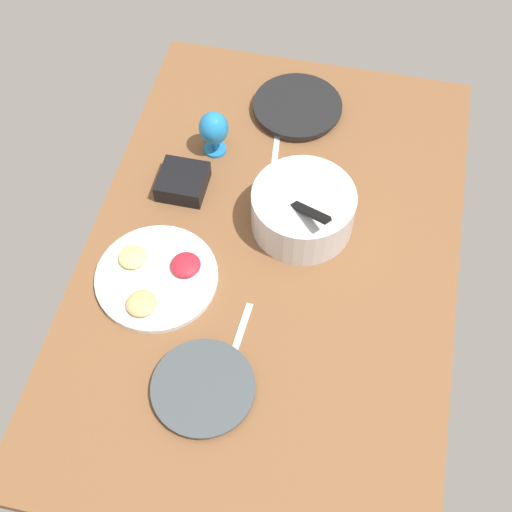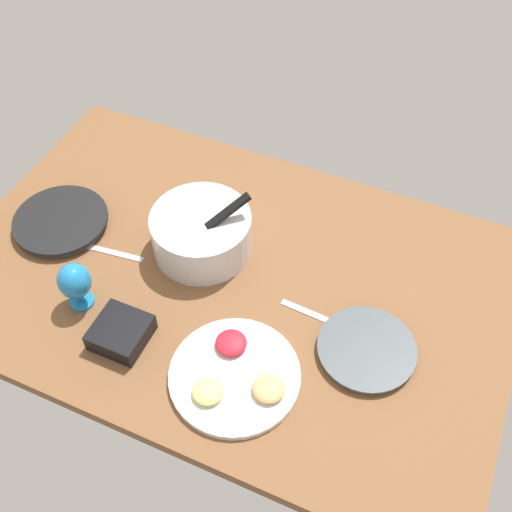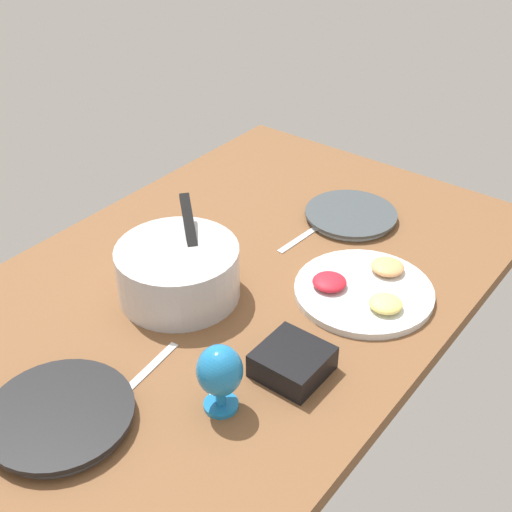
# 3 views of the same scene
# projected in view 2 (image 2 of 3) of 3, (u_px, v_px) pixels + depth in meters

# --- Properties ---
(ground_plane) EXTENTS (1.60, 1.04, 0.04)m
(ground_plane) POSITION_uv_depth(u_px,v_px,m) (230.00, 281.00, 1.80)
(ground_plane) COLOR brown
(dinner_plate_left) EXTENTS (0.29, 0.29, 0.03)m
(dinner_plate_left) POSITION_uv_depth(u_px,v_px,m) (61.00, 222.00, 1.90)
(dinner_plate_left) COLOR #4C4C51
(dinner_plate_left) RESTS_ON ground_plane
(dinner_plate_right) EXTENTS (0.26, 0.26, 0.02)m
(dinner_plate_right) POSITION_uv_depth(u_px,v_px,m) (366.00, 350.00, 1.62)
(dinner_plate_right) COLOR silver
(dinner_plate_right) RESTS_ON ground_plane
(mixing_bowl) EXTENTS (0.29, 0.29, 0.20)m
(mixing_bowl) POSITION_uv_depth(u_px,v_px,m) (202.00, 232.00, 1.80)
(mixing_bowl) COLOR silver
(mixing_bowl) RESTS_ON ground_plane
(fruit_platter) EXTENTS (0.34, 0.34, 0.04)m
(fruit_platter) POSITION_uv_depth(u_px,v_px,m) (235.00, 375.00, 1.57)
(fruit_platter) COLOR silver
(fruit_platter) RESTS_ON ground_plane
(hurricane_glass_blue) EXTENTS (0.09, 0.09, 0.15)m
(hurricane_glass_blue) POSITION_uv_depth(u_px,v_px,m) (75.00, 282.00, 1.66)
(hurricane_glass_blue) COLOR #1F79BC
(hurricane_glass_blue) RESTS_ON ground_plane
(square_bowl_black) EXTENTS (0.14, 0.14, 0.06)m
(square_bowl_black) POSITION_uv_depth(u_px,v_px,m) (121.00, 332.00, 1.63)
(square_bowl_black) COLOR black
(square_bowl_black) RESTS_ON ground_plane
(fork_by_left_plate) EXTENTS (0.18, 0.04, 0.01)m
(fork_by_left_plate) POSITION_uv_depth(u_px,v_px,m) (115.00, 253.00, 1.84)
(fork_by_left_plate) COLOR silver
(fork_by_left_plate) RESTS_ON ground_plane
(fork_by_right_plate) EXTENTS (0.18, 0.03, 0.01)m
(fork_by_right_plate) POSITION_uv_depth(u_px,v_px,m) (312.00, 313.00, 1.70)
(fork_by_right_plate) COLOR silver
(fork_by_right_plate) RESTS_ON ground_plane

